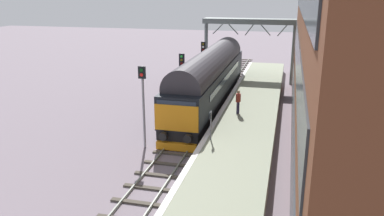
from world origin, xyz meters
The scene contains 11 objects.
ground_plane centered at (0.00, 0.00, 0.00)m, with size 140.00×140.00×0.00m, color slate.
track_main centered at (0.00, 0.00, 0.06)m, with size 2.50×60.00×0.15m.
station_platform centered at (3.60, 0.00, 0.50)m, with size 4.00×44.00×1.01m.
station_building centered at (9.05, -1.48, 7.07)m, with size 4.96×32.51×14.14m.
diesel_locomotive centered at (0.00, 6.21, 2.49)m, with size 2.74×19.92×4.68m.
signal_post_near centered at (-2.01, -3.54, 3.07)m, with size 0.44×0.22×4.99m.
signal_post_mid centered at (-2.01, 4.91, 2.86)m, with size 0.44×0.22×4.45m.
signal_post_far centered at (-2.01, 12.63, 2.90)m, with size 0.44×0.22×4.44m.
platform_number_sign centered at (2.10, -3.83, 2.12)m, with size 0.10×0.44×1.65m.
waiting_passenger centered at (2.95, 1.43, 1.99)m, with size 0.42×0.50×1.64m.
overhead_footbridge centered at (2.05, 15.72, 5.78)m, with size 9.30×2.00×6.50m.
Camera 1 is at (6.10, -23.95, 9.08)m, focal length 36.09 mm.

